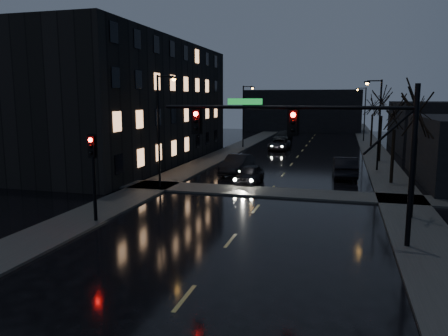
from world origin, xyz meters
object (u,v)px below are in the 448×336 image
Objects in this scene: oncoming_car_d at (283,137)px; lead_car at (345,167)px; oncoming_car_c at (279,144)px; oncoming_car_a at (249,174)px; oncoming_car_b at (237,165)px.

lead_car reaches higher than oncoming_car_d.
oncoming_car_c is 0.90× the size of oncoming_car_d.
oncoming_car_a is 0.73× the size of oncoming_car_d.
oncoming_car_c is at bearing 92.03° from oncoming_car_b.
oncoming_car_b is at bearing -86.94° from oncoming_car_d.
oncoming_car_d is (-1.80, 32.38, 0.12)m from oncoming_car_a.
oncoming_car_c is (0.94, 18.69, -0.13)m from oncoming_car_b.
oncoming_car_d is 29.18m from lead_car.
oncoming_car_d is (-0.92, 10.00, 0.12)m from oncoming_car_c.
oncoming_car_a is 0.81× the size of oncoming_car_c.
oncoming_car_b is 8.85m from lead_car.
lead_car is (7.87, -17.82, 0.15)m from oncoming_car_c.
oncoming_car_b reaches higher than oncoming_car_c.
oncoming_car_a is 32.43m from oncoming_car_d.
oncoming_car_d reaches higher than oncoming_car_a.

